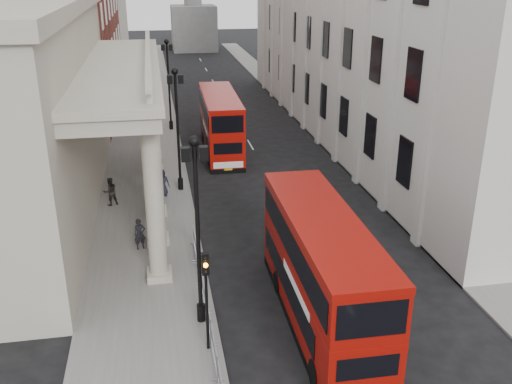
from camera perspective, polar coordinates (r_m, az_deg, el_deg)
The scene contains 16 objects.
ground at distance 22.46m, azimuth -2.90°, elevation -18.44°, with size 260.00×260.00×0.00m, color black.
sidewalk_west at distance 49.25m, azimuth -10.97°, elevation 4.19°, with size 6.00×140.00×0.12m, color slate.
sidewalk_east at distance 51.62m, azimuth 7.71°, elevation 5.20°, with size 3.00×140.00×0.12m, color slate.
kerb at distance 49.28m, azimuth -7.53°, elevation 4.43°, with size 0.20×140.00×0.14m, color slate.
portico_building at distance 37.09m, azimuth -23.35°, elevation 6.66°, with size 9.00×28.00×12.00m, color #A8A28D.
brick_building at distance 65.75m, azimuth -18.52°, elevation 17.52°, with size 9.00×32.00×22.00m, color maroon.
lamp_post_south at distance 23.19m, azimuth -5.89°, elevation -2.79°, with size 1.05×0.44×8.32m.
lamp_post_mid at distance 38.33m, azimuth -7.87°, elevation 6.98°, with size 1.05×0.44×8.32m.
lamp_post_north at distance 53.97m, azimuth -8.74°, elevation 11.15°, with size 1.05×0.44×8.32m.
traffic_light at distance 22.24m, azimuth -5.02°, elevation -9.13°, with size 0.28×0.33×4.30m.
crowd_barriers at distance 23.78m, azimuth -4.51°, elevation -13.87°, with size 0.50×18.75×1.10m.
bus_near at distance 24.36m, azimuth 6.57°, elevation -7.66°, with size 2.88×11.51×4.96m.
bus_far at distance 47.40m, azimuth -3.58°, elevation 6.98°, with size 2.96×11.28×4.84m.
pedestrian_a at distance 31.53m, azimuth -11.54°, elevation -4.15°, with size 0.63×0.41×1.73m, color black.
pedestrian_b at distance 37.68m, azimuth -14.37°, elevation 0.05°, with size 0.90×0.70×1.86m, color #292421.
pedestrian_c at distance 38.50m, azimuth -9.34°, elevation 0.92°, with size 0.91×0.59×1.85m, color black.
Camera 1 is at (-1.98, -17.10, 14.42)m, focal length 40.00 mm.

